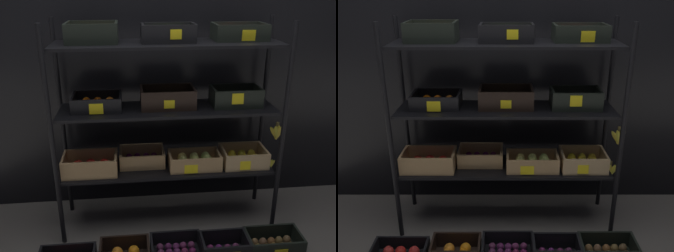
{
  "view_description": "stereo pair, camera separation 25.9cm",
  "coord_description": "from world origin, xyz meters",
  "views": [
    {
      "loc": [
        -0.26,
        -2.4,
        1.72
      ],
      "look_at": [
        0.0,
        0.0,
        0.78
      ],
      "focal_mm": 39.16,
      "sensor_mm": 36.0,
      "label": 1
    },
    {
      "loc": [
        0.0,
        -2.41,
        1.72
      ],
      "look_at": [
        0.0,
        0.0,
        0.78
      ],
      "focal_mm": 39.16,
      "sensor_mm": 36.0,
      "label": 2
    }
  ],
  "objects": [
    {
      "name": "display_rack",
      "position": [
        0.01,
        0.01,
        0.9
      ],
      "size": [
        1.66,
        0.43,
        1.51
      ],
      "color": "black",
      "rests_on": "ground_plane"
    },
    {
      "name": "crate_ground_plum",
      "position": [
        0.01,
        -0.43,
        0.04
      ],
      "size": [
        0.35,
        0.26,
        0.12
      ],
      "color": "black",
      "rests_on": "ground_plane"
    },
    {
      "name": "ground_plane",
      "position": [
        0.0,
        0.0,
        0.0
      ],
      "size": [
        10.0,
        10.0,
        0.0
      ],
      "primitive_type": "plane",
      "color": "#605B56"
    },
    {
      "name": "crate_ground_kiwi",
      "position": [
        0.68,
        -0.44,
        0.05
      ],
      "size": [
        0.38,
        0.22,
        0.13
      ],
      "color": "black",
      "rests_on": "ground_plane"
    },
    {
      "name": "crate_ground_right_plum",
      "position": [
        0.33,
        -0.46,
        0.05
      ],
      "size": [
        0.32,
        0.21,
        0.14
      ],
      "color": "black",
      "rests_on": "ground_plane"
    },
    {
      "name": "storefront_wall",
      "position": [
        0.0,
        0.4,
        1.19
      ],
      "size": [
        3.93,
        0.12,
        2.38
      ],
      "primitive_type": "cube",
      "color": "black",
      "rests_on": "ground_plane"
    }
  ]
}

